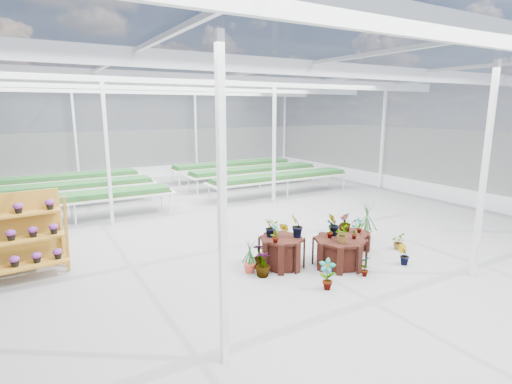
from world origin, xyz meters
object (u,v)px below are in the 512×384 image
plinth_low (350,241)px  shelf_rack (22,237)px  plinth_mid (339,252)px  plinth_tall (282,252)px

plinth_low → shelf_rack: shelf_rack is taller
shelf_rack → plinth_mid: bearing=-28.4°
plinth_tall → plinth_mid: 1.34m
plinth_tall → plinth_low: size_ratio=1.06×
plinth_mid → plinth_low: (1.00, 0.70, -0.10)m
plinth_tall → plinth_mid: plinth_tall is taller
plinth_mid → shelf_rack: bearing=155.1°
shelf_rack → plinth_low: bearing=-20.4°
plinth_mid → plinth_tall: bearing=153.4°
shelf_rack → plinth_tall: bearing=-28.0°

